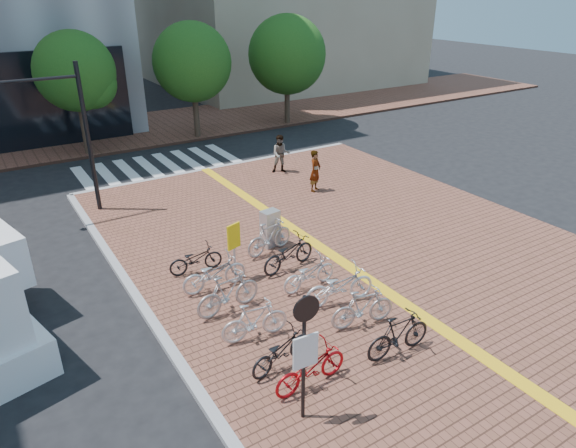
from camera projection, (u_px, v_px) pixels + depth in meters
ground at (318, 310)px, 13.83m from camera, size 120.00×120.00×0.00m
sidewalk at (558, 375)px, 11.41m from camera, size 14.00×34.00×0.15m
tactile_strip at (531, 389)px, 10.90m from camera, size 0.40×34.00×0.01m
kerb_north at (224, 167)px, 24.44m from camera, size 14.00×0.25×0.15m
far_sidewalk at (110, 134)px, 29.89m from camera, size 70.00×8.00×0.15m
crosswalk at (160, 166)px, 24.80m from camera, size 7.50×4.00×0.01m
street_trees at (211, 63)px, 27.90m from camera, size 16.20×4.60×6.35m
bike_0 at (310, 368)px, 10.82m from camera, size 1.84×0.73×0.95m
bike_1 at (281, 350)px, 11.38m from camera, size 1.76×0.90×0.88m
bike_2 at (255, 321)px, 12.28m from camera, size 1.73×0.72×1.01m
bike_3 at (228, 293)px, 13.29m from camera, size 1.90×0.69×1.11m
bike_4 at (214, 273)px, 14.32m from camera, size 1.90×0.70×0.99m
bike_5 at (196, 259)px, 15.20m from camera, size 1.66×0.71×0.85m
bike_6 at (399, 335)px, 11.75m from camera, size 1.80×0.59×1.07m
bike_7 at (363, 308)px, 12.75m from camera, size 1.79×0.80×1.04m
bike_8 at (340, 286)px, 13.67m from camera, size 2.09×1.02×1.05m
bike_9 at (309, 273)px, 14.38m from camera, size 1.77×0.69×0.92m
bike_10 at (288, 253)px, 15.36m from camera, size 2.01×0.99×1.01m
bike_11 at (270, 237)px, 16.28m from camera, size 1.87×0.84×1.08m
pedestrian_a at (315, 171)px, 21.07m from camera, size 0.75×0.67×1.73m
pedestrian_b at (281, 154)px, 23.18m from camera, size 1.05×0.97×1.73m
utility_box at (270, 228)px, 16.68m from camera, size 0.61×0.48×1.23m
yellow_sign at (234, 241)px, 14.54m from camera, size 0.46×0.19×1.75m
notice_sign at (305, 344)px, 9.43m from camera, size 0.53×0.14×2.87m
traffic_light_pole at (45, 115)px, 17.48m from camera, size 2.93×1.13×5.46m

